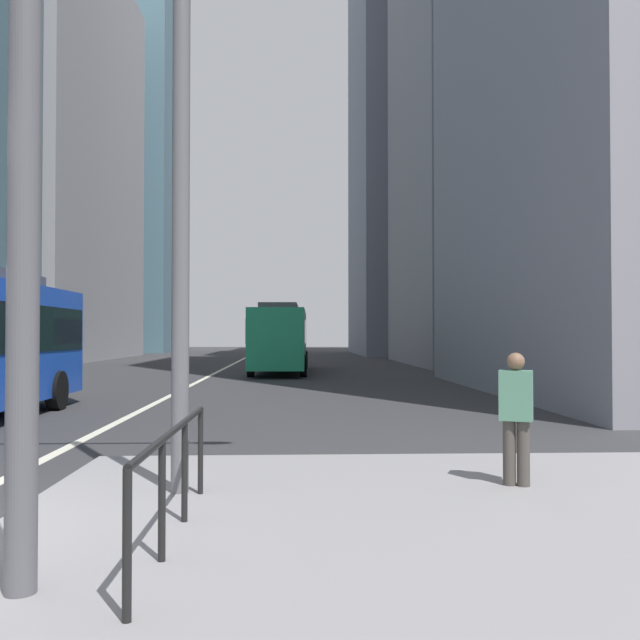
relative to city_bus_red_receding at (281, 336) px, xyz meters
The scene contains 11 objects.
ground_plane 9.53m from the city_bus_red_receding, 110.29° to the right, with size 160.00×160.00×0.00m, color #303033.
median_island 29.90m from the city_bus_red_receding, 85.66° to the right, with size 9.00×10.00×0.15m, color gray.
lane_centre_line 3.92m from the city_bus_red_receding, 159.18° to the left, with size 0.20×80.00×0.01m, color beige.
office_tower_left_mid 29.97m from the city_bus_red_receding, 136.56° to the left, with size 11.76×24.28×31.66m, color #9E9EA3.
office_tower_left_far 53.09m from the city_bus_red_receding, 113.48° to the left, with size 13.49×17.05×47.77m, color slate.
office_tower_right_far 39.77m from the city_bus_red_receding, 66.68° to the left, with size 13.92×18.58×42.32m, color slate.
city_bus_red_receding is the anchor object (origin of this frame).
car_receding_near 27.75m from the city_bus_red_receding, 92.54° to the left, with size 2.19×4.13×1.94m.
street_lamp_post 27.38m from the city_bus_red_receding, 91.45° to the right, with size 5.50×0.32×8.00m.
pedestrian_railing 28.99m from the city_bus_red_receding, 90.87° to the right, with size 0.06×3.51×0.98m.
pedestrian_waiting 27.17m from the city_bus_red_receding, 83.16° to the right, with size 0.44×0.37×1.57m.
Camera 1 is at (3.83, -6.30, 1.94)m, focal length 38.87 mm.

